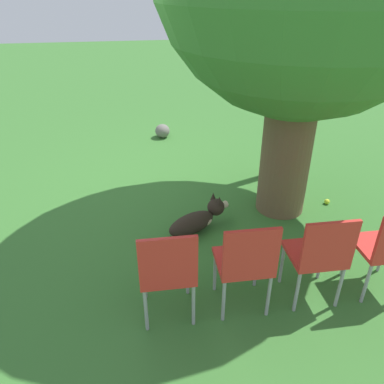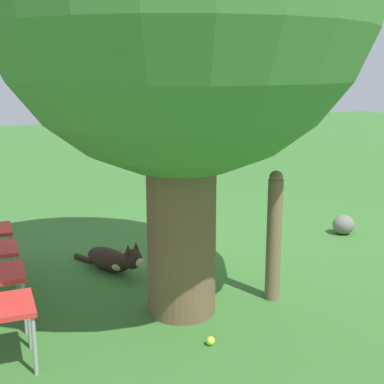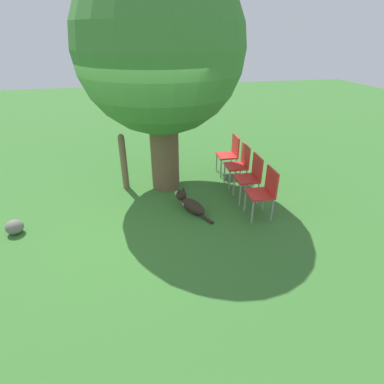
% 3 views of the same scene
% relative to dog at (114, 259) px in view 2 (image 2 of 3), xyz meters
% --- Properties ---
extents(ground_plane, '(30.00, 30.00, 0.00)m').
position_rel_dog_xyz_m(ground_plane, '(-1.03, 0.15, -0.13)').
color(ground_plane, '#38702D').
extents(dog, '(0.57, 0.97, 0.37)m').
position_rel_dog_xyz_m(dog, '(0.00, 0.00, 0.00)').
color(dog, '#2D231C').
rests_on(dog, ground_plane).
extents(fence_post, '(0.13, 0.13, 1.18)m').
position_rel_dog_xyz_m(fence_post, '(-1.14, 1.19, 0.47)').
color(fence_post, brown).
rests_on(fence_post, ground_plane).
extents(tennis_ball, '(0.07, 0.07, 0.07)m').
position_rel_dog_xyz_m(tennis_ball, '(-0.28, 1.73, -0.10)').
color(tennis_ball, '#CCE033').
rests_on(tennis_ball, ground_plane).
extents(garden_rock, '(0.28, 0.26, 0.24)m').
position_rel_dog_xyz_m(garden_rock, '(-2.98, -0.10, -0.01)').
color(garden_rock, slate).
rests_on(garden_rock, ground_plane).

